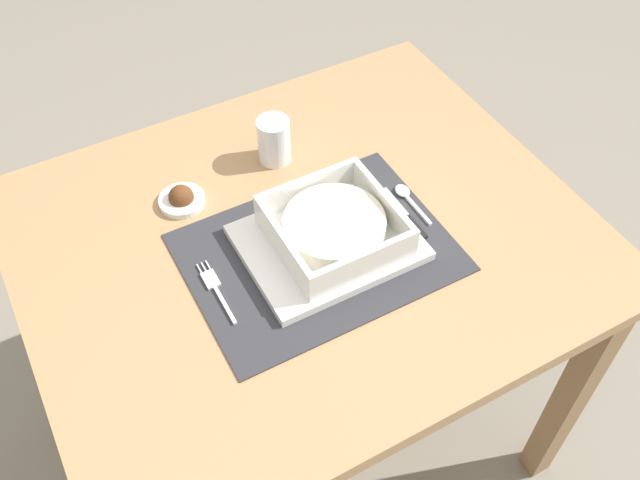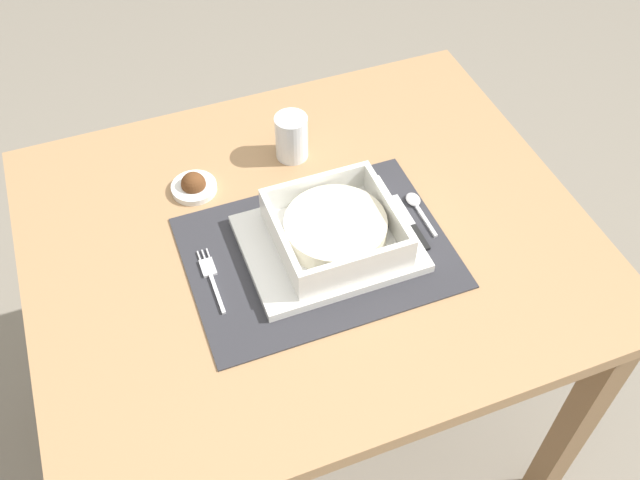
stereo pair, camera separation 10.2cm
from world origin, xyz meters
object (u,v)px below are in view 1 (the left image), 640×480
fork (215,287)px  spoon (405,194)px  butter_knife (406,216)px  condiment_saucer (182,199)px  dining_table (305,270)px  porridge_bowl (334,228)px  drinking_glass (274,142)px

fork → spoon: 0.37m
butter_knife → condiment_saucer: (-0.32, 0.22, 0.00)m
fork → dining_table: bearing=13.2°
dining_table → butter_knife: bearing=-17.3°
porridge_bowl → fork: size_ratio=1.45×
fork → butter_knife: bearing=-0.8°
spoon → condiment_saucer: condiment_saucer is taller
dining_table → condiment_saucer: condiment_saucer is taller
porridge_bowl → spoon: porridge_bowl is taller
fork → condiment_saucer: bearing=85.4°
fork → butter_knife: (0.35, -0.02, 0.00)m
butter_knife → condiment_saucer: condiment_saucer is taller
butter_knife → fork: bearing=177.7°
porridge_bowl → spoon: bearing=13.1°
butter_knife → drinking_glass: size_ratio=1.50×
dining_table → butter_knife: size_ratio=7.09×
porridge_bowl → fork: (-0.21, 0.01, -0.04)m
spoon → drinking_glass: (-0.16, 0.20, 0.03)m
spoon → dining_table: bearing=177.8°
dining_table → drinking_glass: bearing=78.4°
drinking_glass → spoon: bearing=-51.8°
porridge_bowl → condiment_saucer: size_ratio=2.41×
porridge_bowl → butter_knife: bearing=-3.0°
drinking_glass → condiment_saucer: bearing=-172.6°
condiment_saucer → dining_table: bearing=-47.2°
dining_table → spoon: bearing=-2.1°
dining_table → fork: size_ratio=6.95×
dining_table → condiment_saucer: bearing=132.8°
porridge_bowl → butter_knife: size_ratio=1.48×
butter_knife → drinking_glass: bearing=118.6°
dining_table → porridge_bowl: (0.03, -0.05, 0.14)m
dining_table → condiment_saucer: (-0.15, 0.17, 0.11)m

